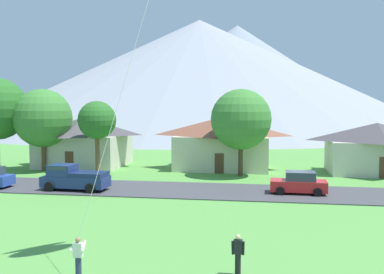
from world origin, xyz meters
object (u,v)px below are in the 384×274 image
tree_left_of_center (97,121)px  watcher_person (238,254)px  house_left_center (222,142)px  tree_near_right (43,118)px  pickup_truck_navy_west_side (74,178)px  house_right_center (376,147)px  parked_car_red_west_end (299,183)px  house_leftmost (84,141)px  tree_far_right (241,119)px

tree_left_of_center → watcher_person: size_ratio=4.27×
house_left_center → watcher_person: (3.33, -29.04, -1.96)m
tree_left_of_center → tree_near_right: tree_near_right is taller
pickup_truck_navy_west_side → house_right_center: bearing=26.8°
pickup_truck_navy_west_side → parked_car_red_west_end: bearing=4.5°
tree_left_of_center → parked_car_red_west_end: 20.58m
tree_left_of_center → tree_near_right: size_ratio=0.85×
house_left_center → house_right_center: house_left_center is taller
house_leftmost → pickup_truck_navy_west_side: size_ratio=1.79×
house_leftmost → house_left_center: 15.35m
parked_car_red_west_end → house_leftmost: bearing=151.0°
house_leftmost → tree_left_of_center: tree_left_of_center is taller
house_leftmost → house_right_center: bearing=-1.3°
house_right_center → tree_left_of_center: size_ratio=1.37×
tree_left_of_center → watcher_person: tree_left_of_center is taller
house_leftmost → tree_near_right: tree_near_right is taller
parked_car_red_west_end → pickup_truck_navy_west_side: pickup_truck_navy_west_side is taller
pickup_truck_navy_west_side → watcher_person: pickup_truck_navy_west_side is taller
house_right_center → pickup_truck_navy_west_side: (-25.80, -13.04, -1.53)m
tree_far_right → watcher_person: size_ratio=4.94×
house_right_center → pickup_truck_navy_west_side: bearing=-153.2°
watcher_person → tree_left_of_center: bearing=122.3°
tree_left_of_center → house_leftmost: bearing=124.0°
house_left_center → house_right_center: 15.30m
watcher_person → tree_near_right: bearing=130.5°
tree_left_of_center → tree_near_right: 6.28m
tree_far_right → pickup_truck_navy_west_side: size_ratio=1.57×
house_right_center → tree_near_right: bearing=-174.0°
house_leftmost → tree_far_right: (17.50, -4.50, 2.62)m
tree_near_right → pickup_truck_navy_west_side: tree_near_right is taller
house_left_center → tree_near_right: (-18.00, -4.08, 2.56)m
house_leftmost → watcher_person: size_ratio=5.66×
tree_far_right → parked_car_red_west_end: tree_far_right is taller
house_left_center → house_right_center: size_ratio=1.05×
tree_left_of_center → pickup_truck_navy_west_side: tree_left_of_center is taller
house_left_center → tree_left_of_center: (-11.81, -5.10, 2.39)m
tree_near_right → parked_car_red_west_end: size_ratio=1.97×
pickup_truck_navy_west_side → house_left_center: bearing=52.3°
house_leftmost → pickup_truck_navy_west_side: 14.68m
house_right_center → watcher_person: size_ratio=5.87×
house_right_center → tree_far_right: (-13.13, -3.78, 2.81)m
tree_near_right → watcher_person: tree_near_right is taller
house_left_center → parked_car_red_west_end: (6.99, -12.25, -1.97)m
pickup_truck_navy_west_side → watcher_person: bearing=-48.1°
house_leftmost → house_left_center: (15.35, -0.14, 0.06)m
tree_left_of_center → pickup_truck_navy_west_side: 9.57m
tree_left_of_center → parked_car_red_west_end: tree_left_of_center is taller
house_leftmost → house_right_center: house_leftmost is taller
house_right_center → tree_near_right: tree_near_right is taller
tree_near_right → tree_far_right: 20.16m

